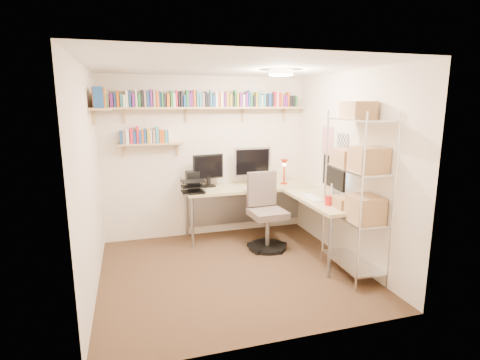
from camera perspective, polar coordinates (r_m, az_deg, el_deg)
name	(u,v)px	position (r m, az deg, el deg)	size (l,w,h in m)	color
ground	(232,271)	(4.89, -1.28, -13.70)	(3.20, 3.20, 0.00)	#412D1C
room_shell	(231,150)	(4.45, -1.31, 4.63)	(3.24, 3.04, 2.52)	beige
wall_shelves	(178,108)	(5.61, -9.39, 10.81)	(3.12, 1.09, 0.80)	tan
corner_desk	(260,190)	(5.65, 3.10, -1.55)	(2.17, 2.07, 1.41)	tan
office_chair	(266,217)	(5.49, 3.96, -5.62)	(0.58, 0.59, 1.11)	black
wire_rack	(358,176)	(4.63, 17.59, 0.58)	(0.47, 0.89, 2.11)	silver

